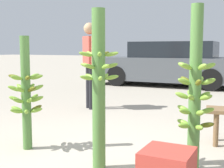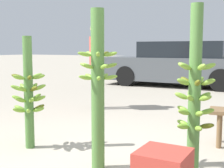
{
  "view_description": "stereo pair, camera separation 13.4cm",
  "coord_description": "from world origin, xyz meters",
  "px_view_note": "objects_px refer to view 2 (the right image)",
  "views": [
    {
      "loc": [
        1.5,
        -2.43,
        1.16
      ],
      "look_at": [
        0.1,
        0.35,
        0.8
      ],
      "focal_mm": 50.0,
      "sensor_mm": 36.0,
      "label": 1
    },
    {
      "loc": [
        1.62,
        -2.36,
        1.16
      ],
      "look_at": [
        0.1,
        0.35,
        0.8
      ],
      "focal_mm": 50.0,
      "sensor_mm": 36.0,
      "label": 2
    }
  ],
  "objects_px": {
    "banana_stalk_center": "(98,88)",
    "banana_stalk_left": "(29,93)",
    "banana_stalk_right": "(195,92)",
    "vendor_person": "(96,57)",
    "parked_car": "(179,64)"
  },
  "relations": [
    {
      "from": "banana_stalk_left",
      "to": "vendor_person",
      "type": "height_order",
      "value": "vendor_person"
    },
    {
      "from": "banana_stalk_left",
      "to": "parked_car",
      "type": "xyz_separation_m",
      "value": [
        -0.32,
        6.77,
        0.01
      ]
    },
    {
      "from": "banana_stalk_center",
      "to": "vendor_person",
      "type": "height_order",
      "value": "vendor_person"
    },
    {
      "from": "banana_stalk_right",
      "to": "banana_stalk_center",
      "type": "bearing_deg",
      "value": -155.69
    },
    {
      "from": "banana_stalk_center",
      "to": "banana_stalk_left",
      "type": "bearing_deg",
      "value": 171.63
    },
    {
      "from": "banana_stalk_center",
      "to": "parked_car",
      "type": "xyz_separation_m",
      "value": [
        -1.35,
        6.93,
        -0.13
      ]
    },
    {
      "from": "vendor_person",
      "to": "banana_stalk_left",
      "type": "bearing_deg",
      "value": 143.69
    },
    {
      "from": "banana_stalk_left",
      "to": "banana_stalk_right",
      "type": "relative_size",
      "value": 0.83
    },
    {
      "from": "banana_stalk_left",
      "to": "banana_stalk_right",
      "type": "distance_m",
      "value": 1.86
    },
    {
      "from": "banana_stalk_right",
      "to": "parked_car",
      "type": "height_order",
      "value": "banana_stalk_right"
    },
    {
      "from": "banana_stalk_left",
      "to": "vendor_person",
      "type": "distance_m",
      "value": 2.5
    },
    {
      "from": "banana_stalk_right",
      "to": "vendor_person",
      "type": "relative_size",
      "value": 0.95
    },
    {
      "from": "banana_stalk_center",
      "to": "banana_stalk_right",
      "type": "distance_m",
      "value": 0.89
    },
    {
      "from": "banana_stalk_center",
      "to": "banana_stalk_right",
      "type": "relative_size",
      "value": 0.98
    },
    {
      "from": "banana_stalk_center",
      "to": "parked_car",
      "type": "bearing_deg",
      "value": 101.02
    }
  ]
}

